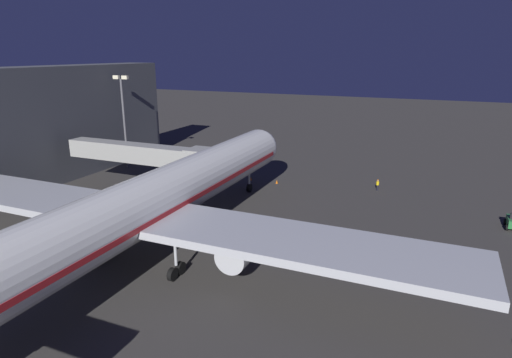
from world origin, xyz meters
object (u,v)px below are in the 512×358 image
at_px(apron_floodlight_mast, 124,114).
at_px(traffic_cone_nose_port, 277,182).
at_px(ground_crew_near_nose_gear, 378,184).
at_px(airliner_at_gate, 144,206).
at_px(traffic_cone_nose_starboard, 251,179).
at_px(jet_bridge, 148,154).

bearing_deg(apron_floodlight_mast, traffic_cone_nose_port, -177.81).
bearing_deg(traffic_cone_nose_port, ground_crew_near_nose_gear, -170.16).
xyz_separation_m(airliner_at_gate, ground_crew_near_nose_gear, (-17.01, -32.06, -4.82)).
bearing_deg(airliner_at_gate, traffic_cone_nose_starboard, -85.73).
xyz_separation_m(airliner_at_gate, traffic_cone_nose_starboard, (2.20, -29.49, -5.46)).
bearing_deg(traffic_cone_nose_port, traffic_cone_nose_starboard, 0.00).
bearing_deg(jet_bridge, apron_floodlight_mast, -40.29).
xyz_separation_m(apron_floodlight_mast, ground_crew_near_nose_gear, (-42.51, -3.63, -8.39)).
height_order(apron_floodlight_mast, ground_crew_near_nose_gear, apron_floodlight_mast).
xyz_separation_m(jet_bridge, traffic_cone_nose_port, (-14.61, -12.16, -5.57)).
bearing_deg(ground_crew_near_nose_gear, traffic_cone_nose_port, 9.84).
distance_m(apron_floodlight_mast, traffic_cone_nose_starboard, 25.01).
bearing_deg(traffic_cone_nose_starboard, traffic_cone_nose_port, 180.00).
bearing_deg(traffic_cone_nose_starboard, ground_crew_near_nose_gear, -172.38).
height_order(apron_floodlight_mast, traffic_cone_nose_port, apron_floodlight_mast).
bearing_deg(jet_bridge, airliner_at_gate, 125.61).
relative_size(apron_floodlight_mast, ground_crew_near_nose_gear, 9.47).
bearing_deg(traffic_cone_nose_port, apron_floodlight_mast, 2.19).
xyz_separation_m(jet_bridge, ground_crew_near_nose_gear, (-29.42, -14.72, -4.93)).
distance_m(jet_bridge, apron_floodlight_mast, 17.50).
xyz_separation_m(airliner_at_gate, traffic_cone_nose_port, (-2.20, -29.49, -5.46)).
xyz_separation_m(jet_bridge, apron_floodlight_mast, (13.09, -11.10, 3.45)).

